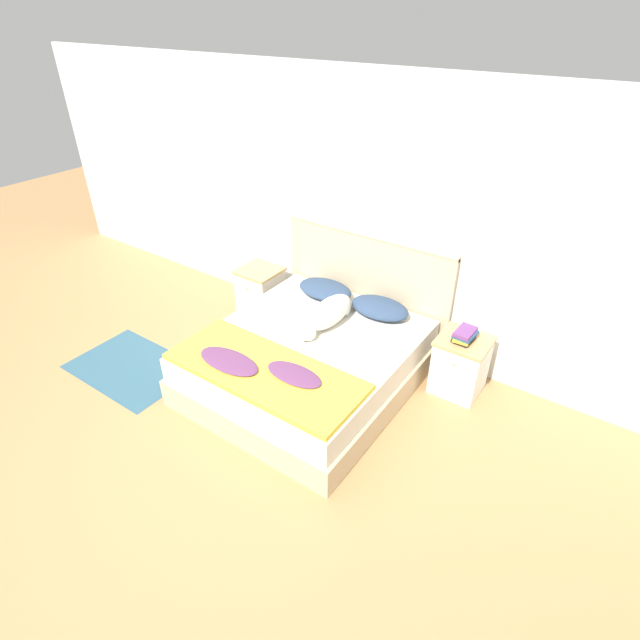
% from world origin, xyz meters
% --- Properties ---
extents(ground_plane, '(16.00, 16.00, 0.00)m').
position_xyz_m(ground_plane, '(0.00, 0.00, 0.00)').
color(ground_plane, tan).
extents(wall_back, '(9.00, 0.06, 2.55)m').
position_xyz_m(wall_back, '(0.00, 2.13, 1.27)').
color(wall_back, white).
rests_on(wall_back, ground_plane).
extents(bed, '(1.73, 1.92, 0.49)m').
position_xyz_m(bed, '(0.14, 1.08, 0.24)').
color(bed, '#C6B28E').
rests_on(bed, ground_plane).
extents(headboard, '(1.81, 0.06, 1.15)m').
position_xyz_m(headboard, '(0.14, 2.06, 0.59)').
color(headboard, '#C6B28E').
rests_on(headboard, ground_plane).
extents(nightstand_left, '(0.43, 0.43, 0.55)m').
position_xyz_m(nightstand_left, '(-1.01, 1.78, 0.27)').
color(nightstand_left, white).
rests_on(nightstand_left, ground_plane).
extents(nightstand_right, '(0.43, 0.43, 0.55)m').
position_xyz_m(nightstand_right, '(1.29, 1.78, 0.27)').
color(nightstand_right, white).
rests_on(nightstand_right, ground_plane).
extents(pillow_left, '(0.57, 0.37, 0.14)m').
position_xyz_m(pillow_left, '(-0.17, 1.80, 0.56)').
color(pillow_left, navy).
rests_on(pillow_left, bed).
extents(pillow_right, '(0.57, 0.37, 0.14)m').
position_xyz_m(pillow_right, '(0.45, 1.80, 0.56)').
color(pillow_right, navy).
rests_on(pillow_right, bed).
extents(quilt, '(1.63, 0.67, 0.08)m').
position_xyz_m(quilt, '(0.13, 0.49, 0.52)').
color(quilt, yellow).
rests_on(quilt, bed).
extents(dog, '(0.25, 0.81, 0.24)m').
position_xyz_m(dog, '(0.15, 1.39, 0.60)').
color(dog, silver).
rests_on(dog, bed).
extents(book_stack, '(0.17, 0.23, 0.11)m').
position_xyz_m(book_stack, '(1.29, 1.75, 0.60)').
color(book_stack, '#232328').
rests_on(book_stack, nightstand_right).
extents(rug, '(1.17, 0.79, 0.00)m').
position_xyz_m(rug, '(-1.39, 0.29, 0.00)').
color(rug, '#335B70').
rests_on(rug, ground_plane).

